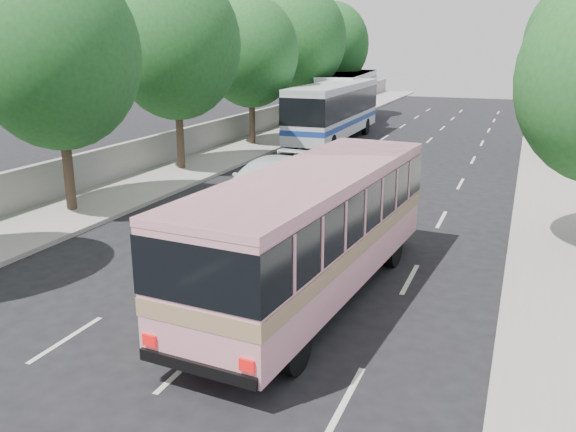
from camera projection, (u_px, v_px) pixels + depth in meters
The scene contains 15 objects.
ground at pixel (194, 315), 13.91m from camera, with size 120.00×120.00×0.00m, color black.
sidewalk_left at pixel (239, 150), 34.77m from camera, with size 4.00×90.00×0.15m, color #9E998E.
sidewalk_right at pixel (563, 172), 28.81m from camera, with size 4.00×90.00×0.12m, color #9E998E.
low_wall at pixel (211, 134), 35.18m from camera, with size 0.30×90.00×1.50m, color #9E998E.
tree_left_b at pixel (57, 48), 20.58m from camera, with size 5.70×5.70×8.88m.
tree_left_c at pixel (176, 39), 27.73m from camera, with size 6.00×6.00×9.35m.
tree_left_d at pixel (252, 49), 34.99m from camera, with size 5.52×5.52×8.60m.
tree_left_e at pixel (301, 35), 41.89m from camera, with size 6.30×6.30×9.82m.
tree_left_f at pixel (333, 42), 49.24m from camera, with size 5.88×5.88×9.16m.
pink_bus at pixel (314, 220), 14.34m from camera, with size 3.31×10.09×3.16m.
pink_taxi at pixel (345, 181), 23.39m from camera, with size 2.03×5.04×1.72m, color #F3156C.
white_pickup at pixel (269, 182), 23.14m from camera, with size 2.42×5.95×1.73m, color silver.
tour_coach_front at pixel (334, 107), 37.42m from camera, with size 2.71×11.94×3.56m.
tour_coach_rear at pixel (348, 93), 46.54m from camera, with size 4.03×12.67×3.73m.
taxi_roof_sign at pixel (345, 157), 23.13m from camera, with size 0.55×0.18×0.18m, color silver.
Camera 1 is at (6.66, -11.08, 6.02)m, focal length 38.00 mm.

